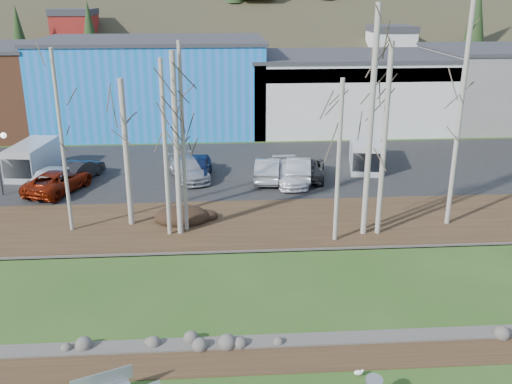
{
  "coord_description": "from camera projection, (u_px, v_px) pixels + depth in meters",
  "views": [
    {
      "loc": [
        -0.22,
        -15.0,
        12.43
      ],
      "look_at": [
        1.73,
        12.91,
        2.5
      ],
      "focal_mm": 40.0,
      "sensor_mm": 36.0,
      "label": 1
    }
  ],
  "objects": [
    {
      "name": "car_6",
      "position": [
        307.0,
        168.0,
        39.33
      ],
      "size": [
        3.11,
        5.29,
        1.38
      ],
      "primitive_type": "imported",
      "rotation": [
        0.0,
        0.0,
        2.97
      ],
      "color": "#29292B",
      "rests_on": "parking_lot"
    },
    {
      "name": "far_bank_rocks",
      "position": [
        224.0,
        250.0,
        28.9
      ],
      "size": [
        80.0,
        0.8,
        0.46
      ],
      "primitive_type": null,
      "color": "#47423D",
      "rests_on": "ground"
    },
    {
      "name": "car_4",
      "position": [
        198.0,
        167.0,
        39.37
      ],
      "size": [
        1.99,
        4.46,
        1.49
      ],
      "primitive_type": "imported",
      "rotation": [
        0.0,
        0.0,
        -0.05
      ],
      "color": "#142048",
      "rests_on": "parking_lot"
    },
    {
      "name": "car_3",
      "position": [
        189.0,
        169.0,
        39.1
      ],
      "size": [
        3.39,
        5.23,
        1.41
      ],
      "primitive_type": "imported",
      "rotation": [
        0.0,
        0.0,
        0.32
      ],
      "color": "#A7A9AF",
      "rests_on": "parking_lot"
    },
    {
      "name": "far_bank",
      "position": [
        223.0,
        224.0,
        31.89
      ],
      "size": [
        80.0,
        7.0,
        0.15
      ],
      "primitive_type": "cube",
      "color": "#382616",
      "rests_on": "ground"
    },
    {
      "name": "building_grey",
      "position": [
        506.0,
        85.0,
        55.56
      ],
      "size": [
        14.28,
        12.24,
        7.3
      ],
      "color": "slate",
      "rests_on": "ground"
    },
    {
      "name": "birch_2",
      "position": [
        165.0,
        150.0,
        28.9
      ],
      "size": [
        0.22,
        0.22,
        9.23
      ],
      "color": "#A9A49A",
      "rests_on": "far_bank"
    },
    {
      "name": "building_white",
      "position": [
        344.0,
        90.0,
        54.57
      ],
      "size": [
        18.36,
        12.24,
        6.8
      ],
      "color": "silver",
      "rests_on": "ground"
    },
    {
      "name": "van_grey",
      "position": [
        31.0,
        159.0,
        39.93
      ],
      "size": [
        2.72,
        5.2,
        2.18
      ],
      "rotation": [
        0.0,
        0.0,
        -0.13
      ],
      "color": "silver",
      "rests_on": "parking_lot"
    },
    {
      "name": "near_bank_rocks",
      "position": [
        228.0,
        344.0,
        21.19
      ],
      "size": [
        80.0,
        0.8,
        0.5
      ],
      "primitive_type": null,
      "color": "#47423D",
      "rests_on": "ground"
    },
    {
      "name": "birch_0",
      "position": [
        62.0,
        143.0,
        29.36
      ],
      "size": [
        0.19,
        0.19,
        9.65
      ],
      "color": "#A9A49A",
      "rests_on": "far_bank"
    },
    {
      "name": "parking_lot",
      "position": [
        221.0,
        169.0,
        41.76
      ],
      "size": [
        80.0,
        14.0,
        0.14
      ],
      "primitive_type": "cube",
      "color": "black",
      "rests_on": "ground"
    },
    {
      "name": "car_7",
      "position": [
        289.0,
        173.0,
        38.27
      ],
      "size": [
        2.19,
        4.83,
        1.37
      ],
      "primitive_type": "imported",
      "rotation": [
        0.0,
        0.0,
        0.06
      ],
      "color": "white",
      "rests_on": "parking_lot"
    },
    {
      "name": "birch_5",
      "position": [
        339.0,
        163.0,
        28.36
      ],
      "size": [
        0.22,
        0.22,
        8.36
      ],
      "color": "#A9A49A",
      "rests_on": "far_bank"
    },
    {
      "name": "birch_7",
      "position": [
        384.0,
        142.0,
        28.91
      ],
      "size": [
        0.27,
        0.27,
        10.0
      ],
      "color": "#A9A49A",
      "rests_on": "far_bank"
    },
    {
      "name": "birch_1",
      "position": [
        126.0,
        154.0,
        30.43
      ],
      "size": [
        0.3,
        0.3,
        8.04
      ],
      "color": "#A9A49A",
      "rests_on": "far_bank"
    },
    {
      "name": "seagull",
      "position": [
        359.0,
        372.0,
        19.39
      ],
      "size": [
        0.38,
        0.18,
        0.27
      ],
      "rotation": [
        0.0,
        0.0,
        -0.13
      ],
      "color": "gold",
      "rests_on": "ground"
    },
    {
      "name": "dirt_strip",
      "position": [
        229.0,
        360.0,
        20.25
      ],
      "size": [
        80.0,
        1.8,
        0.03
      ],
      "primitive_type": "cube",
      "color": "#382616",
      "rests_on": "ground"
    },
    {
      "name": "van_white",
      "position": [
        365.0,
        154.0,
        41.33
      ],
      "size": [
        2.96,
        5.23,
        2.15
      ],
      "rotation": [
        0.0,
        0.0,
        -0.19
      ],
      "color": "white",
      "rests_on": "parking_lot"
    },
    {
      "name": "birch_8",
      "position": [
        460.0,
        111.0,
        29.72
      ],
      "size": [
        0.25,
        0.25,
        12.64
      ],
      "color": "#A9A49A",
      "rests_on": "far_bank"
    },
    {
      "name": "river",
      "position": [
        226.0,
        290.0,
        25.05
      ],
      "size": [
        80.0,
        8.0,
        0.9
      ],
      "primitive_type": null,
      "color": "black",
      "rests_on": "ground"
    },
    {
      "name": "birch_3",
      "position": [
        176.0,
        146.0,
        28.97
      ],
      "size": [
        0.29,
        0.29,
        9.57
      ],
      "color": "#A9A49A",
      "rests_on": "far_bank"
    },
    {
      "name": "birch_6",
      "position": [
        371.0,
        125.0,
        28.57
      ],
      "size": [
        0.3,
        0.3,
        11.76
      ],
      "color": "#A9A49A",
      "rests_on": "far_bank"
    },
    {
      "name": "car_8",
      "position": [
        268.0,
        169.0,
        38.89
      ],
      "size": [
        2.24,
        4.87,
        1.55
      ],
      "primitive_type": "imported",
      "rotation": [
        0.0,
        0.0,
        3.01
      ],
      "color": "#BDBDC0",
      "rests_on": "parking_lot"
    },
    {
      "name": "building_blue",
      "position": [
        154.0,
        84.0,
        53.16
      ],
      "size": [
        20.4,
        12.24,
        8.3
      ],
      "color": "#117BCE",
      "rests_on": "ground"
    },
    {
      "name": "birch_4",
      "position": [
        183.0,
        140.0,
        29.35
      ],
      "size": [
        0.21,
        0.21,
        9.99
      ],
      "color": "#A9A49A",
      "rests_on": "far_bank"
    },
    {
      "name": "car_9",
      "position": [
        53.0,
        175.0,
        37.75
      ],
      "size": [
        2.88,
        4.4,
        1.39
      ],
      "primitive_type": "imported",
      "rotation": [
        0.0,
        0.0,
        2.81
      ],
      "color": "white",
      "rests_on": "parking_lot"
    },
    {
      "name": "car_1",
      "position": [
        80.0,
        170.0,
        38.88
      ],
      "size": [
        2.78,
        4.46,
        1.39
      ],
      "primitive_type": "imported",
      "rotation": [
        0.0,
        0.0,
        2.81
      ],
      "color": "black",
      "rests_on": "parking_lot"
    },
    {
      "name": "car_2",
      "position": [
        59.0,
        181.0,
        36.57
      ],
      "size": [
        4.14,
        5.71,
        1.44
      ],
      "primitive_type": "imported",
      "rotation": [
        0.0,
        0.0,
        2.76
      ],
      "color": "maroon",
      "rests_on": "parking_lot"
    },
    {
      "name": "car_5",
      "position": [
        298.0,
        168.0,
        39.02
      ],
      "size": [
        2.24,
        4.87,
        1.55
      ],
      "primitive_type": "imported",
      "rotation": [
        0.0,
        0.0,
        3.01
      ],
      "color": "#BDBDC0",
      "rests_on": "parking_lot"
    },
    {
      "name": "car_0",
      "position": [
        63.0,
        175.0,
        37.8
      ],
      "size": [
        2.88,
        4.4,
        1.39
      ],
      "primitive_type": "imported",
      "rotation": [
        0.0,
        0.0,
        2.81
      ],
      "color": "white",
      "rests_on": "parking_lot"
    },
    {
      "name": "dirt_mound",
      "position": [
        182.0,
        216.0,
        32.06
      ],
      "size": [
        3.11,
        2.2,
        0.61
      ],
      "primitive_type": "ellipsoid",
      "color": "black",
      "rests_on": "far_bank"
    }
  ]
}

